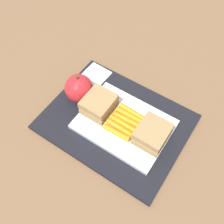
# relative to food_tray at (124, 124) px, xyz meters

# --- Properties ---
(ground_plane) EXTENTS (2.40, 2.40, 0.00)m
(ground_plane) POSITION_rel_food_tray_xyz_m (0.03, 0.00, -0.02)
(ground_plane) COLOR brown
(lunchbag_mat) EXTENTS (0.36, 0.28, 0.01)m
(lunchbag_mat) POSITION_rel_food_tray_xyz_m (0.03, 0.00, -0.01)
(lunchbag_mat) COLOR black
(lunchbag_mat) RESTS_ON ground_plane
(food_tray) EXTENTS (0.23, 0.17, 0.01)m
(food_tray) POSITION_rel_food_tray_xyz_m (0.00, 0.00, 0.00)
(food_tray) COLOR white
(food_tray) RESTS_ON lunchbag_mat
(sandwich_half_left) EXTENTS (0.07, 0.08, 0.04)m
(sandwich_half_left) POSITION_rel_food_tray_xyz_m (-0.08, 0.00, 0.03)
(sandwich_half_left) COLOR #9E7A4C
(sandwich_half_left) RESTS_ON food_tray
(sandwich_half_right) EXTENTS (0.07, 0.08, 0.04)m
(sandwich_half_right) POSITION_rel_food_tray_xyz_m (0.08, 0.00, 0.03)
(sandwich_half_right) COLOR #9E7A4C
(sandwich_half_right) RESTS_ON food_tray
(carrot_sticks_bundle) EXTENTS (0.08, 0.09, 0.02)m
(carrot_sticks_bundle) POSITION_rel_food_tray_xyz_m (-0.00, 0.00, 0.01)
(carrot_sticks_bundle) COLOR orange
(carrot_sticks_bundle) RESTS_ON food_tray
(apple) EXTENTS (0.08, 0.08, 0.09)m
(apple) POSITION_rel_food_tray_xyz_m (0.15, -0.01, 0.03)
(apple) COLOR red
(apple) RESTS_ON lunchbag_mat
(paper_napkin) EXTENTS (0.07, 0.07, 0.00)m
(paper_napkin) POSITION_rel_food_tray_xyz_m (0.16, -0.10, -0.00)
(paper_napkin) COLOR white
(paper_napkin) RESTS_ON lunchbag_mat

